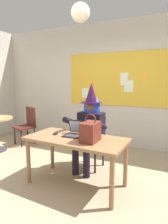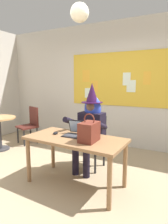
# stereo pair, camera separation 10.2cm
# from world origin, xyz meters

# --- Properties ---
(ground_plane) EXTENTS (24.00, 24.00, 0.00)m
(ground_plane) POSITION_xyz_m (0.00, 0.00, 0.00)
(ground_plane) COLOR tan
(wall_back_bulletin) EXTENTS (6.37, 2.21, 2.84)m
(wall_back_bulletin) POSITION_xyz_m (0.00, 2.05, 1.43)
(wall_back_bulletin) COLOR beige
(wall_back_bulletin) RESTS_ON ground
(desk_main) EXTENTS (1.45, 0.76, 0.71)m
(desk_main) POSITION_xyz_m (-0.03, 0.03, 0.62)
(desk_main) COLOR #8E6642
(desk_main) RESTS_ON ground
(chair_at_desk) EXTENTS (0.44, 0.44, 0.91)m
(chair_at_desk) POSITION_xyz_m (-0.07, 0.74, 0.51)
(chair_at_desk) COLOR black
(chair_at_desk) RESTS_ON ground
(person_costumed) EXTENTS (0.60, 0.65, 1.48)m
(person_costumed) POSITION_xyz_m (-0.08, 0.62, 0.80)
(person_costumed) COLOR black
(person_costumed) RESTS_ON ground
(laptop) EXTENTS (0.28, 0.29, 0.22)m
(laptop) POSITION_xyz_m (-0.10, 0.14, 0.76)
(laptop) COLOR black
(laptop) RESTS_ON desk_main
(computer_mouse) EXTENTS (0.06, 0.10, 0.03)m
(computer_mouse) POSITION_xyz_m (-0.39, 0.06, 0.73)
(computer_mouse) COLOR black
(computer_mouse) RESTS_ON desk_main
(handbag) EXTENTS (0.20, 0.30, 0.38)m
(handbag) POSITION_xyz_m (0.22, -0.03, 0.85)
(handbag) COLOR maroon
(handbag) RESTS_ON desk_main
(chair_spare_by_window) EXTENTS (0.54, 0.54, 0.88)m
(chair_spare_by_window) POSITION_xyz_m (-2.01, 1.23, 0.49)
(chair_spare_by_window) COLOR #4C1E19
(chair_spare_by_window) RESTS_ON ground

